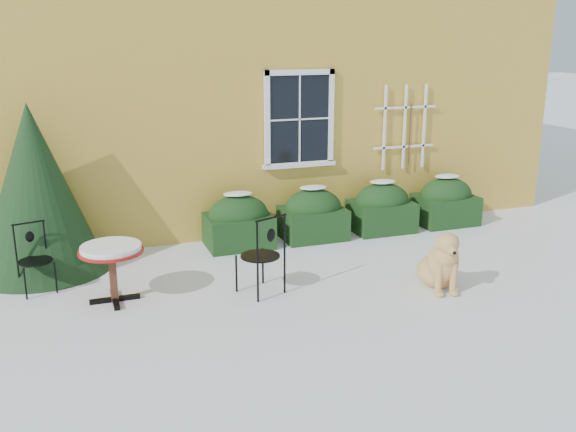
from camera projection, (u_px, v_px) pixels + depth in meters
name	position (u px, v px, depth m)	size (l,w,h in m)	color
ground	(314.00, 303.00, 8.30)	(80.00, 80.00, 0.00)	white
house	(194.00, 40.00, 13.75)	(12.40, 8.40, 6.40)	gold
hedge_row	(348.00, 212.00, 11.03)	(4.95, 0.80, 0.91)	black
evergreen_shrub	(37.00, 204.00, 9.25)	(2.02, 2.02, 2.44)	black
bistro_table	(111.00, 255.00, 8.17)	(0.83, 0.83, 0.77)	black
patio_chair_near	(262.00, 254.00, 8.45)	(0.64, 0.63, 1.10)	black
patio_chair_far	(34.00, 258.00, 8.57)	(0.50, 0.50, 0.93)	black
dog	(441.00, 264.00, 8.66)	(0.67, 0.93, 0.88)	tan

